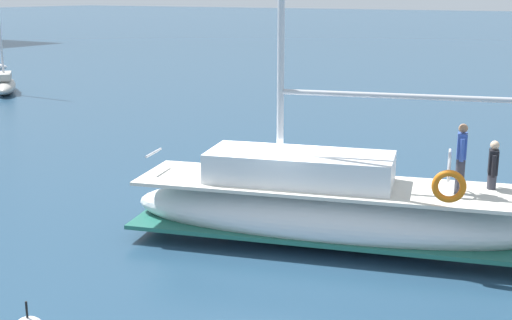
{
  "coord_description": "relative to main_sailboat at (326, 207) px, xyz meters",
  "views": [
    {
      "loc": [
        -13.87,
        -7.78,
        5.85
      ],
      "look_at": [
        0.13,
        0.5,
        1.8
      ],
      "focal_mm": 47.83,
      "sensor_mm": 36.0,
      "label": 1
    }
  ],
  "objects": [
    {
      "name": "moored_sloop_near",
      "position": [
        12.83,
        26.67,
        -0.33
      ],
      "size": [
        4.26,
        4.56,
        8.38
      ],
      "color": "#B7B2A8",
      "rests_on": "ground"
    },
    {
      "name": "ground_plane",
      "position": [
        -0.11,
        1.43,
        -0.9
      ],
      "size": [
        400.0,
        400.0,
        0.0
      ],
      "primitive_type": "plane",
      "color": "navy"
    },
    {
      "name": "main_sailboat",
      "position": [
        0.0,
        0.0,
        0.0
      ],
      "size": [
        4.87,
        9.89,
        12.02
      ],
      "color": "silver",
      "rests_on": "ground"
    }
  ]
}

